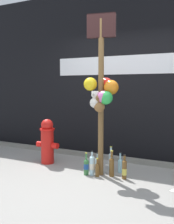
# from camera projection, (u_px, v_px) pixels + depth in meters

# --- Properties ---
(ground_plane) EXTENTS (14.00, 14.00, 0.00)m
(ground_plane) POSITION_uv_depth(u_px,v_px,m) (87.00, 182.00, 3.94)
(ground_plane) COLOR gray
(building_wall) EXTENTS (10.00, 0.21, 3.36)m
(building_wall) POSITION_uv_depth(u_px,v_px,m) (125.00, 73.00, 5.25)
(building_wall) COLOR black
(building_wall) RESTS_ON ground_plane
(curb_strip) EXTENTS (8.00, 0.12, 0.08)m
(curb_strip) POSITION_uv_depth(u_px,v_px,m) (117.00, 158.00, 5.05)
(curb_strip) COLOR slate
(curb_strip) RESTS_ON ground_plane
(memorial_post) EXTENTS (0.54, 0.45, 2.51)m
(memorial_post) POSITION_uv_depth(u_px,v_px,m) (102.00, 84.00, 4.08)
(memorial_post) COLOR brown
(memorial_post) RESTS_ON ground_plane
(fire_hydrant) EXTENTS (0.44, 0.27, 0.82)m
(fire_hydrant) POSITION_uv_depth(u_px,v_px,m) (47.00, 141.00, 4.86)
(fire_hydrant) COLOR red
(fire_hydrant) RESTS_ON ground_plane
(bottle_0) EXTENTS (0.07, 0.07, 0.34)m
(bottle_0) POSITION_uv_depth(u_px,v_px,m) (120.00, 165.00, 4.35)
(bottle_0) COLOR #93CCE0
(bottle_0) RESTS_ON ground_plane
(bottle_1) EXTENTS (0.08, 0.08, 0.41)m
(bottle_1) POSITION_uv_depth(u_px,v_px,m) (112.00, 166.00, 4.15)
(bottle_1) COLOR brown
(bottle_1) RESTS_ON ground_plane
(bottle_2) EXTENTS (0.06, 0.06, 0.29)m
(bottle_2) POSITION_uv_depth(u_px,v_px,m) (97.00, 169.00, 4.15)
(bottle_2) COLOR brown
(bottle_2) RESTS_ON ground_plane
(bottle_3) EXTENTS (0.08, 0.08, 0.39)m
(bottle_3) POSITION_uv_depth(u_px,v_px,m) (92.00, 165.00, 4.22)
(bottle_3) COLOR #B2DBEA
(bottle_3) RESTS_ON ground_plane
(bottle_4) EXTENTS (0.07, 0.07, 0.38)m
(bottle_4) POSITION_uv_depth(u_px,v_px,m) (124.00, 169.00, 4.04)
(bottle_4) COLOR brown
(bottle_4) RESTS_ON ground_plane
(bottle_5) EXTENTS (0.07, 0.07, 0.41)m
(bottle_5) POSITION_uv_depth(u_px,v_px,m) (111.00, 160.00, 4.47)
(bottle_5) COLOR #B2DBEA
(bottle_5) RESTS_ON ground_plane
(bottle_6) EXTENTS (0.07, 0.07, 0.32)m
(bottle_6) POSITION_uv_depth(u_px,v_px,m) (92.00, 162.00, 4.51)
(bottle_6) COLOR silver
(bottle_6) RESTS_ON ground_plane
(bottle_7) EXTENTS (0.08, 0.08, 0.36)m
(bottle_7) POSITION_uv_depth(u_px,v_px,m) (86.00, 166.00, 4.23)
(bottle_7) COLOR #337038
(bottle_7) RESTS_ON ground_plane
(bottle_8) EXTENTS (0.08, 0.08, 0.33)m
(bottle_8) POSITION_uv_depth(u_px,v_px,m) (98.00, 164.00, 4.34)
(bottle_8) COLOR #B2DBEA
(bottle_8) RESTS_ON ground_plane
(litter_0) EXTENTS (0.14, 0.09, 0.01)m
(litter_0) POSITION_uv_depth(u_px,v_px,m) (109.00, 165.00, 4.75)
(litter_0) COLOR silver
(litter_0) RESTS_ON ground_plane
(litter_1) EXTENTS (0.11, 0.13, 0.01)m
(litter_1) POSITION_uv_depth(u_px,v_px,m) (97.00, 156.00, 5.34)
(litter_1) COLOR tan
(litter_1) RESTS_ON ground_plane
(litter_2) EXTENTS (0.13, 0.17, 0.01)m
(litter_2) POSITION_uv_depth(u_px,v_px,m) (174.00, 190.00, 3.61)
(litter_2) COLOR silver
(litter_2) RESTS_ON ground_plane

